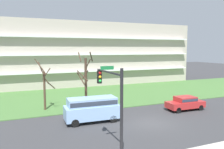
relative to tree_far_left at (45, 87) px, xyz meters
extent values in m
plane|color=#38383A|center=(8.73, -8.45, -2.77)|extent=(160.00, 160.00, 0.00)
cube|color=#477238|center=(8.73, 5.55, -2.73)|extent=(80.00, 16.00, 0.08)
cube|color=#B2A899|center=(8.73, 19.71, 3.23)|extent=(45.61, 12.31, 12.00)
cube|color=white|center=(8.73, 13.10, 0.23)|extent=(43.79, 0.90, 0.24)
cube|color=white|center=(8.73, 13.10, 3.23)|extent=(43.79, 0.90, 0.24)
cube|color=white|center=(8.73, 13.10, 6.24)|extent=(43.79, 0.90, 0.24)
cylinder|color=#4C3828|center=(-0.02, 0.07, -0.53)|extent=(0.25, 0.25, 4.47)
cylinder|color=#4C3828|center=(-0.36, -0.13, 2.10)|extent=(0.56, 0.82, 1.39)
cylinder|color=#4C3828|center=(-0.42, -0.47, 2.28)|extent=(1.22, 0.93, 1.74)
cylinder|color=#4C3828|center=(0.29, 0.45, 1.41)|extent=(0.90, 0.77, 1.32)
cylinder|color=#4C3828|center=(0.12, -0.24, 0.82)|extent=(0.76, 0.41, 1.08)
cylinder|color=#4C3828|center=(0.64, -0.44, 0.19)|extent=(1.15, 1.43, 1.15)
cylinder|color=#423023|center=(4.76, -0.15, 0.19)|extent=(0.31, 0.31, 5.91)
cylinder|color=#423023|center=(4.06, -0.10, 3.29)|extent=(0.25, 1.49, 1.08)
cylinder|color=#423023|center=(4.82, 0.19, 1.12)|extent=(0.82, 0.26, 1.11)
cylinder|color=#423023|center=(5.36, -0.48, 3.31)|extent=(0.82, 1.34, 1.20)
cylinder|color=#423023|center=(5.08, 0.10, 2.32)|extent=(0.69, 0.81, 1.42)
cylinder|color=#423023|center=(4.09, -0.42, 0.76)|extent=(0.70, 1.49, 1.45)
cylinder|color=#423023|center=(4.23, -0.63, 1.11)|extent=(1.12, 1.23, 1.24)
cube|color=#B22828|center=(14.83, -5.95, -2.10)|extent=(4.43, 1.89, 0.70)
cube|color=#B22828|center=(14.83, -5.95, -1.47)|extent=(2.23, 1.70, 0.55)
cube|color=#2D3847|center=(14.83, -5.95, -1.47)|extent=(2.19, 1.73, 0.30)
cylinder|color=black|center=(13.27, -6.71, -2.45)|extent=(0.64, 0.23, 0.64)
cylinder|color=black|center=(13.30, -5.13, -2.45)|extent=(0.64, 0.23, 0.64)
cylinder|color=black|center=(16.35, -6.77, -2.45)|extent=(0.64, 0.23, 0.64)
cylinder|color=black|center=(16.38, -5.19, -2.45)|extent=(0.64, 0.23, 0.64)
cube|color=#8CB2E0|center=(3.69, -5.95, -1.78)|extent=(5.27, 2.19, 1.25)
cube|color=#8CB2E0|center=(3.69, -5.95, -0.78)|extent=(4.66, 2.00, 0.75)
cube|color=#2D3847|center=(3.69, -5.95, -0.78)|extent=(4.57, 2.04, 0.41)
cylinder|color=black|center=(1.84, -6.77, -2.41)|extent=(0.73, 0.25, 0.72)
cylinder|color=black|center=(1.91, -4.99, -2.41)|extent=(0.73, 0.25, 0.72)
cylinder|color=black|center=(5.48, -6.90, -2.41)|extent=(0.73, 0.25, 0.72)
cylinder|color=black|center=(5.54, -5.12, -2.41)|extent=(0.73, 0.25, 0.72)
cylinder|color=black|center=(2.56, -15.05, 0.19)|extent=(0.18, 0.18, 5.92)
cylinder|color=black|center=(2.56, -13.04, 2.76)|extent=(0.12, 4.01, 0.12)
cube|color=black|center=(2.56, -11.34, 2.26)|extent=(0.28, 0.28, 0.90)
sphere|color=red|center=(2.56, -11.49, 2.56)|extent=(0.20, 0.20, 0.20)
sphere|color=#F2A519|center=(2.56, -11.49, 2.28)|extent=(0.20, 0.20, 0.20)
sphere|color=green|center=(2.56, -11.49, 2.00)|extent=(0.20, 0.20, 0.20)
cube|color=#197238|center=(2.56, -12.84, 3.01)|extent=(0.90, 0.04, 0.24)
camera|label=1|loc=(-2.68, -26.30, 4.20)|focal=36.52mm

